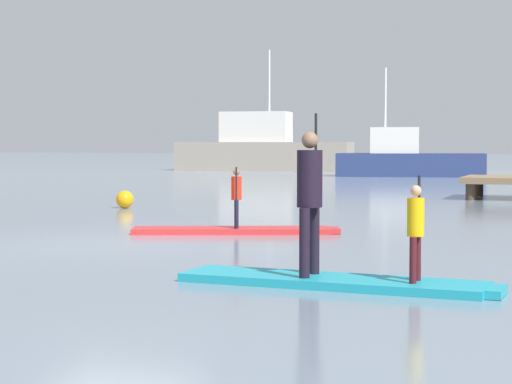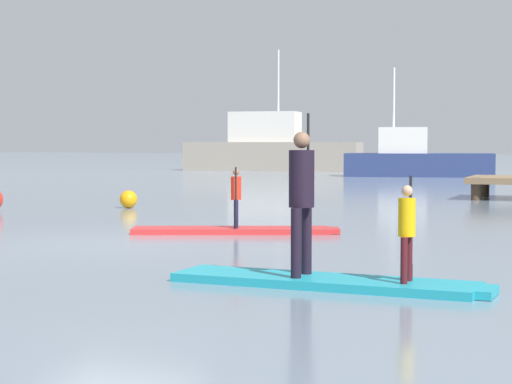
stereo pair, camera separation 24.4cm
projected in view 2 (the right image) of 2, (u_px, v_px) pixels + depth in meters
name	position (u px, v px, depth m)	size (l,w,h in m)	color
ground_plane	(117.00, 244.00, 14.67)	(240.00, 240.00, 0.00)	gray
paddleboard_near	(235.00, 230.00, 16.42)	(3.72, 1.96, 0.10)	red
paddler_child_solo	(236.00, 195.00, 16.37)	(0.24, 0.37, 1.10)	#19194C
paddleboard_far	(329.00, 282.00, 10.33)	(3.72, 0.98, 0.10)	#1E9EB2
paddler_adult	(302.00, 193.00, 10.41)	(0.31, 0.52, 1.88)	black
paddler_child_front	(407.00, 228.00, 9.95)	(0.20, 0.38, 1.17)	#4C1419
fishing_boat_white_large	(272.00, 150.00, 53.31)	(10.46, 4.08, 7.05)	#9E9384
motor_boat_small_navy	(415.00, 159.00, 43.89)	(7.36, 3.50, 5.27)	navy
mooring_buoy_near	(128.00, 199.00, 22.72)	(0.44, 0.44, 0.44)	orange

